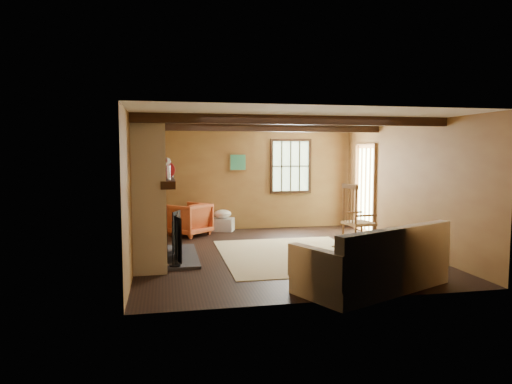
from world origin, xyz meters
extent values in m
plane|color=black|center=(0.00, 0.00, 0.00)|extent=(5.50, 5.50, 0.00)
cube|color=olive|center=(0.00, 2.75, 1.20)|extent=(5.00, 0.02, 2.40)
cube|color=olive|center=(0.00, -2.75, 1.20)|extent=(5.00, 0.02, 2.40)
cube|color=olive|center=(-2.50, 0.00, 1.20)|extent=(0.02, 5.50, 2.40)
cube|color=olive|center=(2.50, 0.00, 1.20)|extent=(0.02, 5.50, 2.40)
cube|color=silver|center=(0.00, 0.00, 2.40)|extent=(5.00, 5.50, 0.02)
cube|color=black|center=(0.00, -1.20, 2.33)|extent=(5.00, 0.12, 0.14)
cube|color=black|center=(0.00, 1.20, 2.33)|extent=(5.00, 0.12, 0.14)
cube|color=black|center=(1.00, 2.72, 1.50)|extent=(1.02, 0.06, 1.32)
cube|color=beige|center=(1.00, 2.75, 1.50)|extent=(0.90, 0.01, 1.20)
cube|color=black|center=(1.00, 2.73, 1.50)|extent=(0.90, 0.03, 0.02)
cube|color=brown|center=(2.47, 1.70, 1.00)|extent=(0.06, 1.00, 2.06)
cube|color=beige|center=(2.50, 1.70, 1.00)|extent=(0.01, 0.80, 1.85)
cube|color=brown|center=(-0.30, 2.72, 1.60)|extent=(0.42, 0.03, 0.42)
cube|color=#297D76|center=(-0.30, 2.71, 1.60)|extent=(0.36, 0.01, 0.36)
cube|color=#AE5943|center=(-2.25, 0.00, 1.20)|extent=(0.50, 2.20, 2.40)
cube|color=black|center=(-2.18, 0.00, 0.45)|extent=(0.38, 1.00, 0.85)
cube|color=#3A3A3F|center=(-1.75, 0.00, 0.03)|extent=(0.55, 1.80, 0.05)
cube|color=black|center=(-1.97, 0.00, 1.35)|extent=(0.22, 2.30, 0.12)
cube|color=black|center=(-1.82, -0.49, 0.42)|extent=(0.11, 0.36, 0.74)
cube|color=black|center=(-1.82, -0.11, 0.42)|extent=(0.05, 0.37, 0.74)
cube|color=black|center=(-1.82, 0.27, 0.42)|extent=(0.16, 0.35, 0.74)
cylinder|color=black|center=(-1.88, -0.80, 0.06)|extent=(0.18, 0.18, 0.02)
cylinder|color=black|center=(-1.91, -0.83, 0.41)|extent=(0.02, 0.02, 0.71)
cylinder|color=black|center=(-1.88, -0.80, 0.41)|extent=(0.02, 0.02, 0.71)
cylinder|color=black|center=(-1.85, -0.77, 0.41)|extent=(0.02, 0.02, 0.71)
cylinder|color=silver|center=(-1.98, -0.80, 1.52)|extent=(0.10, 0.10, 0.22)
sphere|color=silver|center=(-1.98, -0.80, 1.70)|extent=(0.12, 0.12, 0.12)
cylinder|color=#A01212|center=(-1.98, -0.31, 1.55)|extent=(0.28, 0.08, 0.28)
cube|color=black|center=(-1.98, 0.06, 1.47)|extent=(0.24, 0.18, 0.12)
cylinder|color=black|center=(-1.98, 0.47, 1.46)|extent=(0.09, 0.09, 0.11)
cylinder|color=black|center=(-1.98, 0.60, 1.45)|extent=(0.07, 0.07, 0.08)
cube|color=beige|center=(0.20, -0.20, 0.00)|extent=(2.50, 3.00, 0.01)
cube|color=tan|center=(1.63, 0.13, 0.48)|extent=(0.57, 0.59, 0.05)
cube|color=brown|center=(1.42, 0.10, 1.19)|extent=(0.14, 0.49, 0.09)
cylinder|color=brown|center=(1.87, -0.04, 0.24)|extent=(0.04, 0.04, 0.47)
cylinder|color=brown|center=(1.80, 0.38, 0.24)|extent=(0.04, 0.04, 0.47)
cylinder|color=brown|center=(1.45, -0.11, 0.24)|extent=(0.04, 0.04, 0.47)
cylinder|color=brown|center=(1.38, 0.30, 0.24)|extent=(0.04, 0.04, 0.47)
cylinder|color=brown|center=(1.45, -0.11, 0.85)|extent=(0.04, 0.04, 0.80)
cylinder|color=brown|center=(1.38, 0.30, 0.85)|extent=(0.04, 0.04, 0.80)
cylinder|color=brown|center=(1.44, -0.01, 0.83)|extent=(0.02, 0.02, 0.66)
cylinder|color=brown|center=(1.42, 0.10, 0.83)|extent=(0.02, 0.02, 0.66)
cylinder|color=brown|center=(1.40, 0.20, 0.83)|extent=(0.02, 0.02, 0.66)
cube|color=brown|center=(1.67, -0.10, 0.66)|extent=(0.45, 0.12, 0.03)
cube|color=brown|center=(1.59, 0.36, 0.66)|extent=(0.45, 0.12, 0.03)
cube|color=brown|center=(1.66, -0.08, 0.02)|extent=(0.90, 0.20, 0.03)
cube|color=brown|center=(1.59, 0.34, 0.02)|extent=(0.90, 0.20, 0.03)
cube|color=white|center=(0.72, -2.32, 0.23)|extent=(2.34, 1.76, 0.47)
cube|color=white|center=(0.89, -2.69, 0.59)|extent=(2.01, 1.03, 0.59)
cube|color=white|center=(-0.20, -2.74, 0.45)|extent=(0.53, 0.93, 0.43)
cube|color=white|center=(1.64, -1.90, 0.45)|extent=(0.53, 0.93, 0.43)
ellipsoid|color=white|center=(1.16, -2.00, 0.59)|extent=(0.40, 0.28, 0.38)
cylinder|color=#4F3622|center=(-1.96, 2.57, 0.07)|extent=(0.44, 0.13, 0.13)
cylinder|color=#4F3622|center=(-1.82, 2.57, 0.07)|extent=(0.44, 0.13, 0.13)
cylinder|color=#4F3622|center=(-1.68, 2.57, 0.07)|extent=(0.44, 0.13, 0.13)
cylinder|color=#4F3622|center=(-1.96, 2.57, 0.20)|extent=(0.44, 0.13, 0.13)
cylinder|color=#4F3622|center=(-1.82, 2.57, 0.20)|extent=(0.44, 0.13, 0.13)
cylinder|color=#4F3622|center=(-1.68, 2.57, 0.20)|extent=(0.44, 0.13, 0.13)
cube|color=silver|center=(-0.69, 2.55, 0.15)|extent=(0.60, 0.53, 0.30)
ellipsoid|color=white|center=(-0.69, 2.55, 0.40)|extent=(0.43, 0.36, 0.20)
imported|color=#BF6026|center=(-1.50, 2.12, 0.36)|extent=(1.11, 1.11, 0.72)
camera|label=1|loc=(-2.03, -7.96, 1.84)|focal=32.00mm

